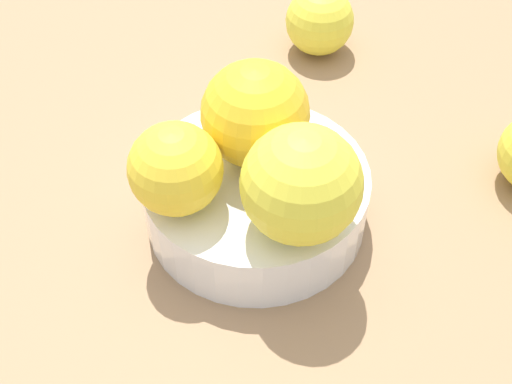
{
  "coord_description": "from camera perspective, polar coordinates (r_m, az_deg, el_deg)",
  "views": [
    {
      "loc": [
        -29.02,
        13.94,
        38.19
      ],
      "look_at": [
        0.0,
        0.0,
        2.68
      ],
      "focal_mm": 47.81,
      "sensor_mm": 36.0,
      "label": 1
    }
  ],
  "objects": [
    {
      "name": "fruit_bowl",
      "position": [
        0.48,
        -0.0,
        -0.45
      ],
      "size": [
        15.79,
        15.79,
        4.47
      ],
      "color": "white",
      "rests_on": "ground_plane"
    },
    {
      "name": "ground_plane",
      "position": [
        0.51,
        -0.0,
        -2.79
      ],
      "size": [
        110.0,
        110.0,
        2.0
      ],
      "primitive_type": "cube",
      "color": "#997551"
    },
    {
      "name": "orange_in_bowl_1",
      "position": [
        0.46,
        -0.07,
        6.55
      ],
      "size": [
        7.36,
        7.36,
        7.36
      ],
      "primitive_type": "sphere",
      "color": "yellow",
      "rests_on": "fruit_bowl"
    },
    {
      "name": "orange_loose_1",
      "position": [
        0.64,
        5.35,
        14.06
      ],
      "size": [
        6.18,
        6.18,
        6.18
      ],
      "primitive_type": "sphere",
      "color": "yellow",
      "rests_on": "ground_plane"
    },
    {
      "name": "orange_in_bowl_0",
      "position": [
        0.41,
        3.82,
        0.64
      ],
      "size": [
        7.52,
        7.52,
        7.52
      ],
      "primitive_type": "sphere",
      "color": "yellow",
      "rests_on": "fruit_bowl"
    },
    {
      "name": "orange_in_bowl_2",
      "position": [
        0.43,
        -6.96,
        2.3
      ],
      "size": [
        6.1,
        6.1,
        6.1
      ],
      "primitive_type": "sphere",
      "color": "yellow",
      "rests_on": "fruit_bowl"
    }
  ]
}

